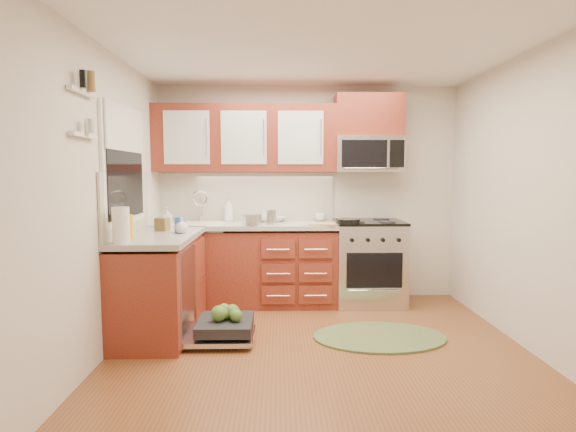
{
  "coord_description": "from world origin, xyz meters",
  "views": [
    {
      "loc": [
        -0.35,
        -3.59,
        1.48
      ],
      "look_at": [
        -0.25,
        0.85,
        1.06
      ],
      "focal_mm": 28.0,
      "sensor_mm": 36.0,
      "label": 1
    }
  ],
  "objects_px": {
    "stock_pot": "(252,220)",
    "cutting_board": "(322,224)",
    "sink": "(198,235)",
    "range": "(368,262)",
    "skillet": "(348,221)",
    "cup": "(320,217)",
    "bowl_a": "(276,219)",
    "upper_cabinets": "(245,139)",
    "dishwasher": "(221,329)",
    "microwave": "(368,154)",
    "bowl_b": "(266,218)",
    "paper_towel_roll": "(121,225)",
    "rug": "(379,337)"
  },
  "relations": [
    {
      "from": "range",
      "to": "bowl_a",
      "type": "xyz_separation_m",
      "value": [
        -1.06,
        0.17,
        0.48
      ]
    },
    {
      "from": "sink",
      "to": "bowl_b",
      "type": "bearing_deg",
      "value": 13.3
    },
    {
      "from": "microwave",
      "to": "cutting_board",
      "type": "bearing_deg",
      "value": -149.29
    },
    {
      "from": "microwave",
      "to": "cup",
      "type": "distance_m",
      "value": 0.91
    },
    {
      "from": "upper_cabinets",
      "to": "rug",
      "type": "bearing_deg",
      "value": -44.12
    },
    {
      "from": "dishwasher",
      "to": "skillet",
      "type": "bearing_deg",
      "value": 34.93
    },
    {
      "from": "skillet",
      "to": "paper_towel_roll",
      "type": "relative_size",
      "value": 0.87
    },
    {
      "from": "upper_cabinets",
      "to": "paper_towel_roll",
      "type": "bearing_deg",
      "value": -118.75
    },
    {
      "from": "rug",
      "to": "microwave",
      "type": "bearing_deg",
      "value": 84.65
    },
    {
      "from": "bowl_a",
      "to": "sink",
      "type": "bearing_deg",
      "value": -168.32
    },
    {
      "from": "bowl_a",
      "to": "upper_cabinets",
      "type": "bearing_deg",
      "value": -175.86
    },
    {
      "from": "sink",
      "to": "cutting_board",
      "type": "height_order",
      "value": "cutting_board"
    },
    {
      "from": "stock_pot",
      "to": "bowl_b",
      "type": "xyz_separation_m",
      "value": [
        0.14,
        0.38,
        -0.02
      ]
    },
    {
      "from": "stock_pot",
      "to": "cup",
      "type": "xyz_separation_m",
      "value": [
        0.77,
        0.43,
        -0.01
      ]
    },
    {
      "from": "cup",
      "to": "skillet",
      "type": "bearing_deg",
      "value": -61.64
    },
    {
      "from": "upper_cabinets",
      "to": "sink",
      "type": "height_order",
      "value": "upper_cabinets"
    },
    {
      "from": "bowl_a",
      "to": "bowl_b",
      "type": "xyz_separation_m",
      "value": [
        -0.11,
        0.0,
        0.01
      ]
    },
    {
      "from": "microwave",
      "to": "stock_pot",
      "type": "height_order",
      "value": "microwave"
    },
    {
      "from": "range",
      "to": "bowl_a",
      "type": "distance_m",
      "value": 1.18
    },
    {
      "from": "rug",
      "to": "stock_pot",
      "type": "distance_m",
      "value": 1.78
    },
    {
      "from": "skillet",
      "to": "dishwasher",
      "type": "bearing_deg",
      "value": -145.07
    },
    {
      "from": "stock_pot",
      "to": "bowl_b",
      "type": "relative_size",
      "value": 0.79
    },
    {
      "from": "stock_pot",
      "to": "cup",
      "type": "relative_size",
      "value": 1.63
    },
    {
      "from": "rug",
      "to": "skillet",
      "type": "xyz_separation_m",
      "value": [
        -0.17,
        0.86,
        0.96
      ]
    },
    {
      "from": "dishwasher",
      "to": "rug",
      "type": "relative_size",
      "value": 0.58
    },
    {
      "from": "paper_towel_roll",
      "to": "bowl_a",
      "type": "distance_m",
      "value": 2.03
    },
    {
      "from": "bowl_a",
      "to": "microwave",
      "type": "bearing_deg",
      "value": -2.7
    },
    {
      "from": "skillet",
      "to": "bowl_a",
      "type": "bearing_deg",
      "value": 151.68
    },
    {
      "from": "bowl_a",
      "to": "rug",
      "type": "bearing_deg",
      "value": -53.49
    },
    {
      "from": "skillet",
      "to": "cutting_board",
      "type": "xyz_separation_m",
      "value": [
        -0.28,
        0.04,
        -0.04
      ]
    },
    {
      "from": "cup",
      "to": "sink",
      "type": "bearing_deg",
      "value": -170.65
    },
    {
      "from": "microwave",
      "to": "cutting_board",
      "type": "height_order",
      "value": "microwave"
    },
    {
      "from": "range",
      "to": "cup",
      "type": "relative_size",
      "value": 7.48
    },
    {
      "from": "stock_pot",
      "to": "cup",
      "type": "distance_m",
      "value": 0.89
    },
    {
      "from": "microwave",
      "to": "paper_towel_roll",
      "type": "xyz_separation_m",
      "value": [
        -2.28,
        -1.57,
        -0.63
      ]
    },
    {
      "from": "cup",
      "to": "bowl_b",
      "type": "bearing_deg",
      "value": -175.5
    },
    {
      "from": "stock_pot",
      "to": "cutting_board",
      "type": "bearing_deg",
      "value": 0.0
    },
    {
      "from": "cutting_board",
      "to": "cup",
      "type": "height_order",
      "value": "cup"
    },
    {
      "from": "upper_cabinets",
      "to": "stock_pot",
      "type": "height_order",
      "value": "upper_cabinets"
    },
    {
      "from": "range",
      "to": "skillet",
      "type": "bearing_deg",
      "value": -138.24
    },
    {
      "from": "cutting_board",
      "to": "bowl_b",
      "type": "relative_size",
      "value": 1.09
    },
    {
      "from": "dishwasher",
      "to": "cup",
      "type": "height_order",
      "value": "cup"
    },
    {
      "from": "sink",
      "to": "stock_pot",
      "type": "distance_m",
      "value": 0.68
    },
    {
      "from": "microwave",
      "to": "stock_pot",
      "type": "relative_size",
      "value": 3.66
    },
    {
      "from": "paper_towel_roll",
      "to": "bowl_b",
      "type": "height_order",
      "value": "paper_towel_roll"
    },
    {
      "from": "range",
      "to": "cup",
      "type": "height_order",
      "value": "cup"
    },
    {
      "from": "bowl_a",
      "to": "bowl_b",
      "type": "height_order",
      "value": "bowl_b"
    },
    {
      "from": "sink",
      "to": "bowl_a",
      "type": "xyz_separation_m",
      "value": [
        0.87,
        0.18,
        0.15
      ]
    },
    {
      "from": "microwave",
      "to": "paper_towel_roll",
      "type": "height_order",
      "value": "microwave"
    },
    {
      "from": "microwave",
      "to": "stock_pot",
      "type": "distance_m",
      "value": 1.53
    }
  ]
}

